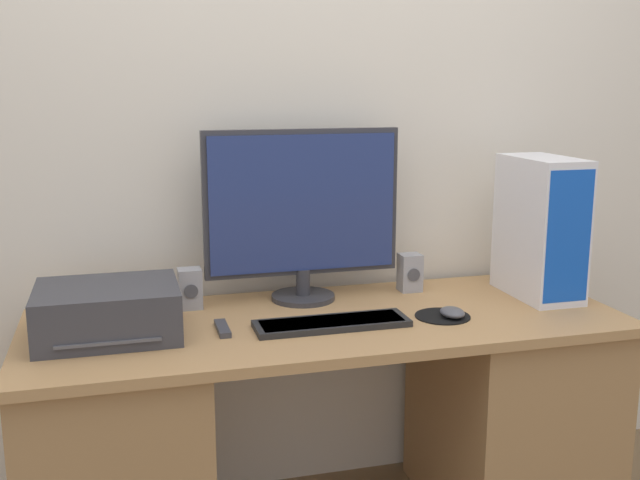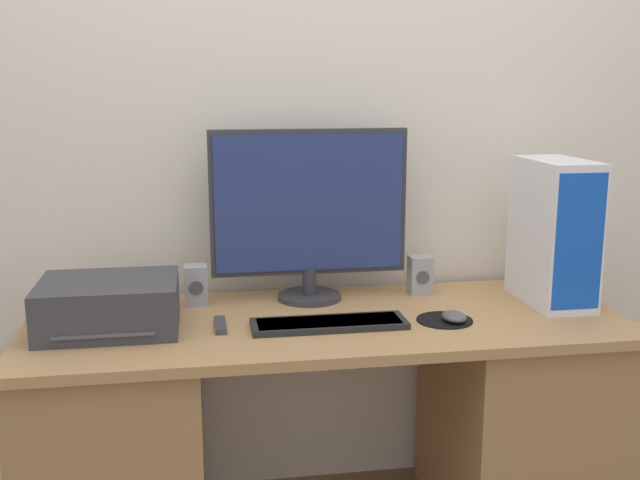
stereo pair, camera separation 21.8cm
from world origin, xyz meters
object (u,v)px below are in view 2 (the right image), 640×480
monitor (309,209)px  mouse (454,317)px  speaker_left (196,285)px  remote_control (220,325)px  computer_tower (554,232)px  printer (109,305)px  keyboard (329,323)px  speaker_right (420,275)px

monitor → mouse: size_ratio=6.86×
speaker_left → remote_control: (0.07, -0.25, -0.06)m
computer_tower → speaker_left: bearing=172.0°
printer → keyboard: bearing=-7.6°
monitor → remote_control: (-0.30, -0.25, -0.29)m
computer_tower → speaker_right: (-0.38, 0.16, -0.17)m
computer_tower → remote_control: 1.08m
keyboard → speaker_left: bearing=142.5°
printer → speaker_right: size_ratio=3.05×
computer_tower → printer: size_ratio=1.19×
monitor → mouse: monitor is taller
remote_control → speaker_left: bearing=104.8°
speaker_left → monitor: bearing=0.7°
speaker_left → speaker_right: bearing=0.4°
computer_tower → monitor: bearing=167.9°
printer → computer_tower: bearing=2.0°
speaker_left → remote_control: bearing=-75.2°
computer_tower → printer: (-1.36, -0.05, -0.16)m
monitor → mouse: (0.38, -0.31, -0.28)m
keyboard → speaker_right: 0.47m
monitor → speaker_right: monitor is taller
speaker_right → printer: bearing=-167.8°
monitor → keyboard: monitor is taller
computer_tower → remote_control: bearing=-175.2°
keyboard → mouse: size_ratio=4.90×
printer → remote_control: bearing=-7.4°
computer_tower → printer: bearing=-178.0°
mouse → speaker_left: (-0.74, 0.31, 0.04)m
printer → speaker_right: 1.00m
monitor → printer: 0.68m
remote_control → mouse: bearing=-5.3°
monitor → printer: bearing=-160.9°
mouse → speaker_right: (-0.01, 0.32, 0.04)m
monitor → speaker_left: 0.43m
monitor → remote_control: bearing=-139.9°
speaker_right → remote_control: size_ratio=0.95×
printer → remote_control: 0.32m
computer_tower → keyboard: bearing=-170.1°
computer_tower → speaker_left: size_ratio=3.61×
mouse → printer: bearing=174.0°
mouse → remote_control: size_ratio=0.69×
printer → speaker_left: printer is taller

